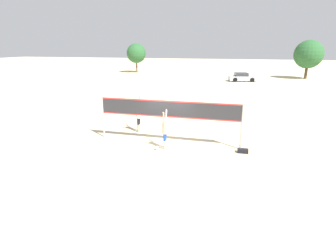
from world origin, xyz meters
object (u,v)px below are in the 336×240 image
player_spiker (165,129)px  tree_right_cluster (309,54)px  player_blocker (138,114)px  volleyball (157,148)px  volleyball_net (168,112)px  gear_bag (243,151)px  parked_car_near (242,77)px  tree_left_cluster (136,53)px

player_spiker → tree_right_cluster: (14.53, 35.03, 2.82)m
player_spiker → player_blocker: 3.26m
volleyball → volleyball_net: bearing=75.8°
volleyball → gear_bag: bearing=9.1°
player_blocker → tree_right_cluster: bearing=152.8°
player_blocker → volleyball: player_blocker is taller
parked_car_near → tree_right_cluster: size_ratio=0.71×
tree_right_cluster → volleyball: bearing=-112.9°
tree_left_cluster → player_blocker: bearing=-69.0°
player_spiker → tree_right_cluster: bearing=-22.5°
gear_bag → tree_right_cluster: 36.39m
volleyball → player_blocker: bearing=127.1°
tree_left_cluster → tree_right_cluster: (30.63, -3.28, 0.13)m
volleyball_net → tree_left_cluster: tree_left_cluster is taller
gear_bag → tree_right_cluster: tree_right_cluster is taller
volleyball_net → gear_bag: 4.37m
player_blocker → tree_right_cluster: (16.84, 32.73, 2.73)m
volleyball_net → volleyball: 2.06m
volleyball → tree_right_cluster: (14.89, 35.30, 3.79)m
volleyball_net → gear_bag: size_ratio=14.95×
volleyball_net → parked_car_near: volleyball_net is taller
volleyball_net → player_spiker: bearing=-85.8°
gear_bag → parked_car_near: (0.45, 28.83, 0.49)m
player_blocker → tree_left_cluster: bearing=-159.0°
player_spiker → tree_left_cluster: size_ratio=0.36×
volleyball → parked_car_near: bearing=80.9°
volleyball → tree_right_cluster: bearing=67.1°
tree_left_cluster → player_spiker: bearing=-67.2°
player_spiker → player_blocker: player_blocker is taller
tree_left_cluster → tree_right_cluster: bearing=-6.1°
player_spiker → player_blocker: bearing=45.0°
gear_bag → tree_left_cluster: size_ratio=0.09×
parked_car_near → tree_left_cluster: tree_left_cluster is taller
parked_car_near → tree_right_cluster: 12.13m
tree_left_cluster → volleyball_net: bearing=-66.8°
volleyball_net → player_spiker: size_ratio=3.84×
player_spiker → tree_left_cluster: 41.64m
player_blocker → gear_bag: bearing=73.2°
player_blocker → parked_car_near: bearing=166.0°
volleyball → gear_bag: volleyball is taller
volleyball_net → tree_right_cluster: 37.18m
volleyball_net → player_blocker: size_ratio=3.58×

